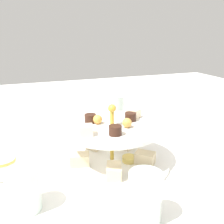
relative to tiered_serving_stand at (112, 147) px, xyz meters
The scene contains 8 objects.
ground_plane 0.05m from the tiered_serving_stand, 144.25° to the left, with size 2.40×2.40×0.00m, color white.
tiered_serving_stand is the anchor object (origin of this frame).
water_glass_tall_right 0.25m from the tiered_serving_stand, 67.47° to the left, with size 0.07×0.07×0.12m, color silver.
water_glass_short_left 0.25m from the tiered_serving_stand, 152.82° to the right, with size 0.06×0.06×0.08m, color silver.
teacup_with_saucer 0.26m from the tiered_serving_stand, behind, with size 0.09×0.09×0.05m.
butter_knife_left 0.30m from the tiered_serving_stand, 12.81° to the right, with size 0.17×0.01×0.00m, color silver.
butter_knife_right 0.30m from the tiered_serving_stand, 130.42° to the left, with size 0.17×0.01×0.00m, color silver.
water_glass_mid_back 0.23m from the tiered_serving_stand, 95.53° to the right, with size 0.06×0.06×0.10m, color silver.
Camera 1 is at (-0.21, -0.57, 0.33)m, focal length 41.50 mm.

